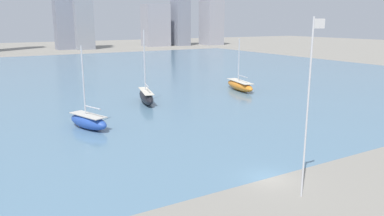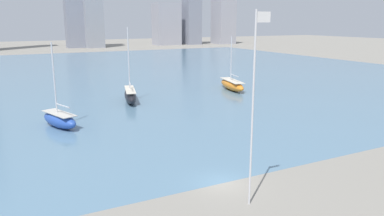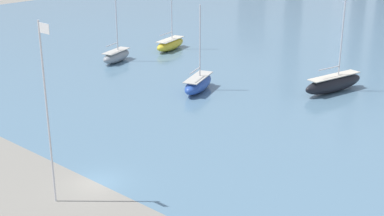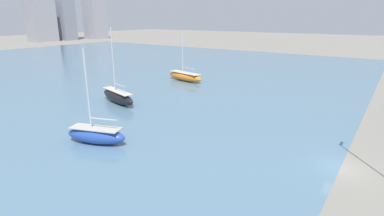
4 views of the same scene
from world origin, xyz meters
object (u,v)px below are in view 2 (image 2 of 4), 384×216
object	(u,v)px
sailboat_blue	(60,119)
sailboat_orange	(232,85)
flag_pole	(253,105)
sailboat_black	(130,95)

from	to	relation	value
sailboat_blue	sailboat_orange	xyz separation A→B (m)	(33.77, 12.19, -0.01)
flag_pole	sailboat_orange	bearing A→B (deg)	58.41
sailboat_blue	sailboat_orange	size ratio (longest dim) A/B	1.02
sailboat_black	sailboat_blue	bearing A→B (deg)	-125.32
sailboat_blue	sailboat_black	bearing A→B (deg)	20.58
sailboat_blue	sailboat_orange	distance (m)	35.91
sailboat_black	sailboat_blue	size ratio (longest dim) A/B	1.15
sailboat_black	sailboat_orange	xyz separation A→B (m)	(21.06, 1.56, -0.14)
flag_pole	sailboat_black	xyz separation A→B (m)	(3.45, 38.29, -6.28)
flag_pole	sailboat_black	distance (m)	38.95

